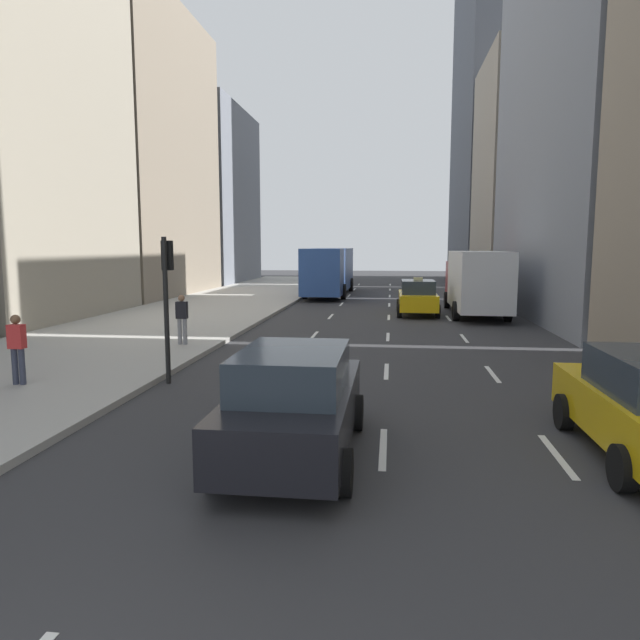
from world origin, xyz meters
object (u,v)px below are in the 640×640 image
object	(u,v)px
taxi_lead	(418,297)
city_bus	(329,270)
sedan_black_near	(295,402)
pedestrian_mid_block	(17,346)
traffic_light_pole	(167,286)
pedestrian_far_walking	(182,317)
box_truck	(476,281)

from	to	relation	value
taxi_lead	city_bus	xyz separation A→B (m)	(-5.61, 11.09, 0.91)
sedan_black_near	city_bus	distance (m)	31.08
pedestrian_mid_block	traffic_light_pole	distance (m)	3.67
sedan_black_near	pedestrian_mid_block	world-z (taller)	pedestrian_mid_block
taxi_lead	city_bus	distance (m)	12.47
sedan_black_near	traffic_light_pole	xyz separation A→B (m)	(-3.95, 4.63, 1.50)
sedan_black_near	taxi_lead	bearing A→B (deg)	81.97
city_bus	pedestrian_mid_block	xyz separation A→B (m)	(-4.33, -27.53, -0.72)
pedestrian_mid_block	pedestrian_far_walking	xyz separation A→B (m)	(1.80, 5.83, 0.00)
sedan_black_near	pedestrian_far_walking	xyz separation A→B (m)	(-5.35, 9.23, 0.16)
city_bus	pedestrian_mid_block	distance (m)	27.88
city_bus	traffic_light_pole	size ratio (longest dim) A/B	3.22
sedan_black_near	pedestrian_mid_block	xyz separation A→B (m)	(-7.14, 3.40, 0.16)
city_bus	pedestrian_far_walking	bearing A→B (deg)	-96.66
sedan_black_near	pedestrian_mid_block	distance (m)	7.91
sedan_black_near	box_truck	distance (m)	20.69
pedestrian_mid_block	city_bus	bearing A→B (deg)	81.06
pedestrian_mid_block	pedestrian_far_walking	world-z (taller)	same
pedestrian_mid_block	traffic_light_pole	size ratio (longest dim) A/B	0.46
box_truck	traffic_light_pole	world-z (taller)	traffic_light_pole
sedan_black_near	pedestrian_mid_block	size ratio (longest dim) A/B	2.77
sedan_black_near	city_bus	xyz separation A→B (m)	(-2.81, 30.94, 0.88)
pedestrian_far_walking	traffic_light_pole	size ratio (longest dim) A/B	0.46
city_bus	pedestrian_far_walking	xyz separation A→B (m)	(-2.53, -21.70, -0.72)
sedan_black_near	box_truck	bearing A→B (deg)	74.28
box_truck	pedestrian_mid_block	size ratio (longest dim) A/B	5.09
sedan_black_near	pedestrian_far_walking	bearing A→B (deg)	120.07
traffic_light_pole	box_truck	bearing A→B (deg)	57.97
pedestrian_far_walking	traffic_light_pole	distance (m)	4.99
pedestrian_mid_block	sedan_black_near	bearing A→B (deg)	-25.49
taxi_lead	pedestrian_far_walking	bearing A→B (deg)	-127.52
city_bus	pedestrian_mid_block	world-z (taller)	city_bus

